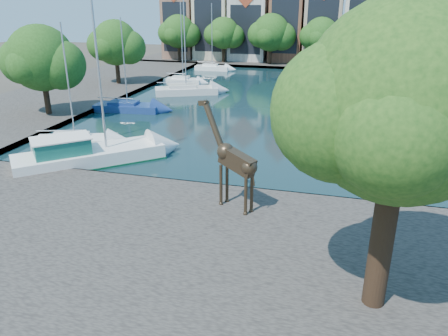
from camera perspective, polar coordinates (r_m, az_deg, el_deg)
The scene contains 32 objects.
ground at distance 26.08m, azimuth 1.10°, elevation -3.24°, with size 160.00×160.00×0.00m, color #38332B.
water_basin at distance 48.59m, azimuth 7.95°, elevation 8.34°, with size 38.00×50.00×0.08m, color black.
near_quay at distance 20.03m, azimuth -3.76°, elevation -10.69°, with size 50.00×14.00×0.50m, color #48443F.
far_quay at distance 79.94m, azimuth 11.01°, elevation 13.42°, with size 60.00×16.00×0.50m, color #48443F.
left_quay at distance 57.10m, azimuth -18.13°, elevation 9.66°, with size 14.00×52.00×0.50m, color #48443F.
plane_tree at distance 14.53m, azimuth 22.66°, elevation 6.99°, with size 8.32×6.40×10.62m.
townhouse_west_end at distance 84.10m, azimuth -5.33°, elevation 18.96°, with size 5.44×9.18×14.93m.
townhouse_west_mid at distance 82.22m, azimuth -1.18°, elevation 19.59°, with size 5.94×9.18×16.79m.
townhouse_west_inner at distance 80.72m, azimuth 3.52°, elevation 18.90°, with size 6.43×9.18×15.15m.
townhouse_center at distance 79.64m, azimuth 8.40°, elevation 19.42°, with size 5.44×9.18×16.93m.
townhouse_east_inner at distance 79.16m, azimuth 12.93°, elevation 18.66°, with size 5.94×9.18×15.79m.
townhouse_east_mid at distance 79.12m, azimuth 17.90°, elevation 18.47°, with size 6.43×9.18×16.65m.
townhouse_east_end at distance 79.67m, azimuth 22.68°, elevation 17.18°, with size 5.44×9.18×14.43m.
far_tree_far_west at distance 78.70m, azimuth -5.90°, elevation 17.18°, with size 7.28×5.60×7.68m.
far_tree_west at distance 76.28m, azimuth -0.00°, elevation 17.08°, with size 6.76×5.20×7.36m.
far_tree_mid_west at distance 74.62m, azimuth 6.23°, elevation 17.03°, with size 7.80×6.00×8.00m.
far_tree_mid_east at distance 73.83m, azimuth 12.62°, elevation 16.49°, with size 7.02×5.40×7.52m.
far_tree_east at distance 73.88m, azimuth 19.07°, elevation 15.95°, with size 7.54×5.80×7.84m.
far_tree_far_east at distance 74.81m, azimuth 25.35°, elevation 15.03°, with size 6.76×5.20×7.36m.
side_tree_left_near at distance 44.24m, azimuth -22.67°, elevation 12.84°, with size 7.80×6.00×8.20m.
side_tree_left_far at distance 58.22m, azimuth -13.91°, elevation 15.42°, with size 7.28×5.60×7.88m.
giraffe_statue at distance 22.27m, azimuth 1.15°, elevation 1.16°, with size 3.52×2.14×5.44m.
motorsailer at distance 31.40m, azimuth -17.73°, elevation 1.85°, with size 9.29×8.88×10.79m.
sailboat_left_a at distance 35.78m, azimuth -18.84°, elevation 3.55°, with size 6.52×3.97×9.18m.
sailboat_left_b at distance 45.71m, azimuth -12.48°, elevation 7.93°, with size 6.78×2.92×9.05m.
sailboat_left_c at distance 52.87m, azimuth -4.96°, elevation 10.24°, with size 7.68×5.38×10.71m.
sailboat_left_d at distance 59.32m, azimuth -5.37°, elevation 11.44°, with size 4.98×1.80×10.24m.
sailboat_left_e at distance 70.61m, azimuth -1.55°, elevation 13.08°, with size 5.36×1.99×9.95m.
sailboat_right_a at distance 32.61m, azimuth 25.35°, elevation 0.97°, with size 5.52×2.40×10.28m.
sailboat_right_b at distance 47.62m, azimuth 26.06°, elevation 6.91°, with size 7.37×4.13×13.49m.
sailboat_right_c at distance 56.38m, azimuth 24.51°, elevation 9.06°, with size 6.27×2.65×9.96m.
sailboat_right_d at distance 65.37m, azimuth 23.35°, elevation 10.71°, with size 5.73×2.99×8.04m.
Camera 1 is at (5.58, -23.03, 10.89)m, focal length 35.00 mm.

